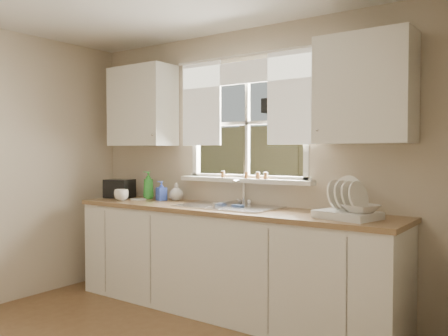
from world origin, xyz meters
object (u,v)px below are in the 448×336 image
Objects in this scene: soap_bottle_a at (148,185)px; black_appliance at (120,189)px; cup at (121,195)px; dish_rack at (347,208)px.

black_appliance is at bearing -144.28° from soap_bottle_a.
dish_rack is at bearing 15.91° from cup.
black_appliance is at bearing 154.41° from cup.
dish_rack reaches higher than soap_bottle_a.
cup is (-0.08, -0.29, -0.08)m from soap_bottle_a.
dish_rack is at bearing -17.04° from black_appliance.
cup is 0.32m from black_appliance.
black_appliance is (-2.50, 0.10, 0.02)m from dish_rack.
soap_bottle_a is 1.99× the size of cup.
black_appliance is (-0.24, 0.20, 0.04)m from cup.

